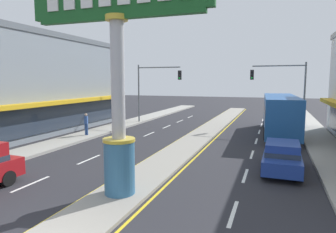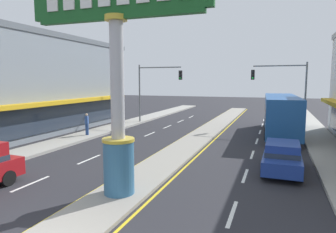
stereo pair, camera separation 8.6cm
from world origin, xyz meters
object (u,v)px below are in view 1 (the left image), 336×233
district_sign (118,81)px  traffic_light_right_side (284,84)px  bus_far_right_lane (280,112)px  sedan_near_left_lane (282,156)px  storefront_left (30,84)px  pedestrian_near_kerb (86,123)px  traffic_light_left_side (154,83)px

district_sign → traffic_light_right_side: 20.53m
bus_far_right_lane → sedan_near_left_lane: bus_far_right_lane is taller
storefront_left → bus_far_right_lane: 21.97m
storefront_left → traffic_light_right_side: size_ratio=3.44×
pedestrian_near_kerb → bus_far_right_lane: bearing=24.3°
traffic_light_left_side → bus_far_right_lane: (12.39, -2.15, -2.38)m
sedan_near_left_lane → pedestrian_near_kerb: bearing=162.5°
storefront_left → traffic_light_left_side: (8.67, 7.93, 0.01)m
bus_far_right_lane → traffic_light_left_side: bearing=170.2°
pedestrian_near_kerb → sedan_near_left_lane: bearing=-17.5°
traffic_light_right_side → bus_far_right_lane: bearing=-96.1°
traffic_light_right_side → sedan_near_left_lane: (-0.29, -13.94, -3.46)m
storefront_left → bus_far_right_lane: (21.06, 5.78, -2.37)m
storefront_left → bus_far_right_lane: bearing=15.4°
sedan_near_left_lane → storefront_left: bearing=165.5°
traffic_light_left_side → district_sign: bearing=-71.5°
district_sign → bus_far_right_lane: (6.05, 16.83, -2.65)m
traffic_light_right_side → sedan_near_left_lane: size_ratio=1.43×
traffic_light_left_side → traffic_light_right_side: size_ratio=1.00×
storefront_left → bus_far_right_lane: storefront_left is taller
sedan_near_left_lane → pedestrian_near_kerb: 15.39m
traffic_light_left_side → traffic_light_right_side: bearing=2.5°
traffic_light_left_side → traffic_light_right_side: same height
storefront_left → traffic_light_right_side: 22.97m
sedan_near_left_lane → district_sign: bearing=-137.3°
traffic_light_left_side → sedan_near_left_lane: bearing=-47.2°
traffic_light_left_side → bus_far_right_lane: size_ratio=0.55×
sedan_near_left_lane → pedestrian_near_kerb: size_ratio=2.48×
traffic_light_right_side → bus_far_right_lane: size_ratio=0.55×
district_sign → storefront_left: storefront_left is taller
district_sign → sedan_near_left_lane: (6.05, 5.59, -3.73)m
storefront_left → district_sign: bearing=-36.4°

